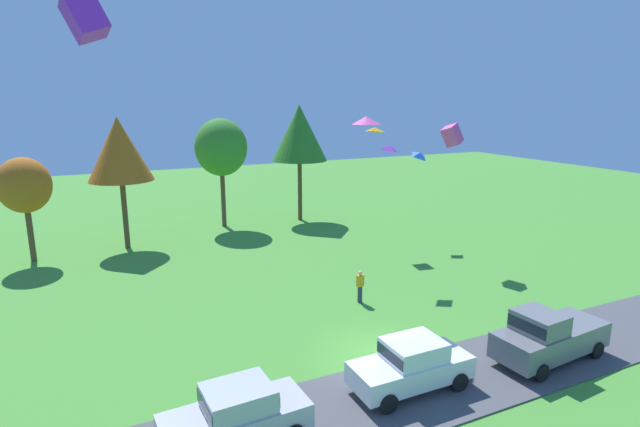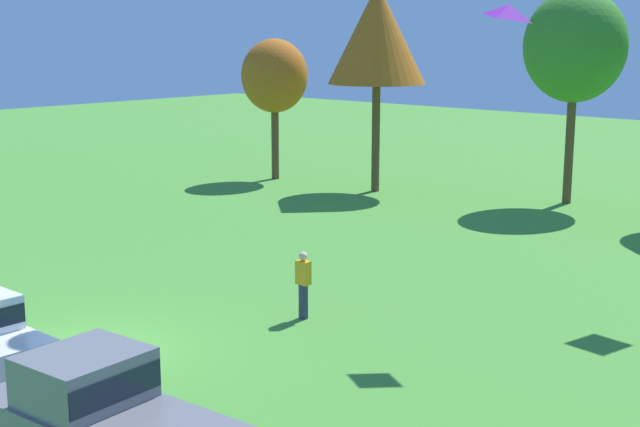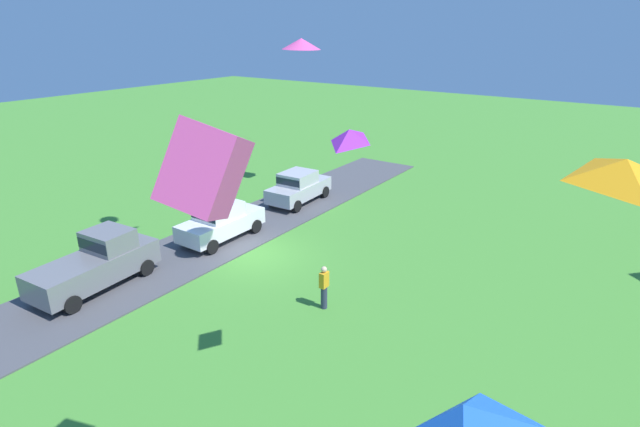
{
  "view_description": "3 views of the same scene",
  "coord_description": "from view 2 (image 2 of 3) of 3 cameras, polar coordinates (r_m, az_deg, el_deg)",
  "views": [
    {
      "loc": [
        -10.26,
        -15.88,
        10.22
      ],
      "look_at": [
        -0.32,
        5.12,
        4.86
      ],
      "focal_mm": 28.0,
      "sensor_mm": 36.0,
      "label": 1
    },
    {
      "loc": [
        16.35,
        -10.63,
        7.03
      ],
      "look_at": [
        0.95,
        6.51,
        2.31
      ],
      "focal_mm": 50.0,
      "sensor_mm": 36.0,
      "label": 2
    },
    {
      "loc": [
        15.11,
        14.02,
        9.9
      ],
      "look_at": [
        0.58,
        3.84,
        3.14
      ],
      "focal_mm": 28.0,
      "sensor_mm": 36.0,
      "label": 3
    }
  ],
  "objects": [
    {
      "name": "ground_plane",
      "position": [
        20.73,
        -14.28,
        -8.62
      ],
      "size": [
        120.0,
        120.0,
        0.0
      ],
      "primitive_type": "plane",
      "color": "#478E33"
    },
    {
      "name": "person_watching_sky",
      "position": [
        22.13,
        -1.08,
        -4.57
      ],
      "size": [
        0.36,
        0.24,
        1.71
      ],
      "color": "#2D334C",
      "rests_on": "ground"
    },
    {
      "name": "tree_lone_near",
      "position": [
        42.87,
        -2.93,
        8.74
      ],
      "size": [
        3.18,
        3.18,
        6.7
      ],
      "color": "brown",
      "rests_on": "ground"
    },
    {
      "name": "tree_far_right",
      "position": [
        39.42,
        3.67,
        11.34
      ],
      "size": [
        4.29,
        4.29,
        9.06
      ],
      "color": "brown",
      "rests_on": "ground"
    },
    {
      "name": "tree_center_back",
      "position": [
        37.92,
        16.01,
        10.22
      ],
      "size": [
        4.13,
        4.13,
        8.73
      ],
      "color": "brown",
      "rests_on": "ground"
    },
    {
      "name": "kite_diamond_high_right",
      "position": [
        21.65,
        12.02,
        12.53
      ],
      "size": [
        1.04,
        0.79,
        0.49
      ],
      "primitive_type": "pyramid",
      "rotation": [
        0.18,
        0.0,
        1.63
      ],
      "color": "purple"
    }
  ]
}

